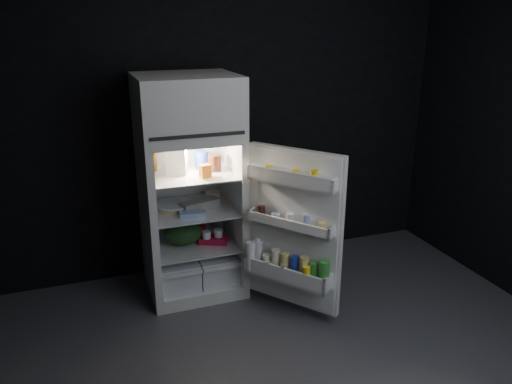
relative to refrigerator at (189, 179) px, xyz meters
name	(u,v)px	position (x,y,z in m)	size (l,w,h in m)	color
floor	(306,369)	(0.44, -1.32, -0.96)	(4.00, 3.40, 0.00)	#4B4B50
wall_back	(227,118)	(0.44, 0.38, 0.39)	(4.00, 0.00, 2.70)	black
refrigerator	(189,179)	(0.00, 0.00, 0.00)	(0.76, 0.71, 1.78)	white
fridge_door	(292,233)	(0.60, -0.68, -0.28)	(0.59, 0.69, 1.22)	white
milk_jug	(177,158)	(-0.10, -0.03, 0.19)	(0.15, 0.15, 0.24)	white
mayo_jar	(202,160)	(0.12, 0.05, 0.14)	(0.12, 0.12, 0.14)	#1D36A0
jam_jar	(215,163)	(0.19, -0.07, 0.14)	(0.10, 0.10, 0.13)	black
amber_bottle	(151,157)	(-0.27, 0.10, 0.18)	(0.09, 0.09, 0.22)	#B2691C
small_carton	(205,171)	(0.08, -0.21, 0.12)	(0.08, 0.06, 0.10)	#C46317
egg_carton	(200,205)	(0.06, -0.09, -0.19)	(0.31, 0.12, 0.07)	gray
pie	(174,206)	(-0.14, -0.01, -0.21)	(0.27, 0.27, 0.04)	tan
flat_package	(192,214)	(-0.04, -0.23, -0.21)	(0.20, 0.10, 0.04)	#85A2CE
wrapped_pkg	(213,195)	(0.22, 0.14, -0.20)	(0.11, 0.09, 0.05)	#F3F1C6
produce_bag	(183,233)	(-0.08, -0.05, -0.43)	(0.32, 0.27, 0.20)	#193815
yogurt_tray	(214,240)	(0.15, -0.11, -0.50)	(0.23, 0.12, 0.05)	#AC0E2F
small_can_red	(202,230)	(0.10, 0.07, -0.48)	(0.07, 0.07, 0.09)	#AC0E2F
small_can_silver	(219,226)	(0.26, 0.09, -0.48)	(0.07, 0.07, 0.09)	silver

